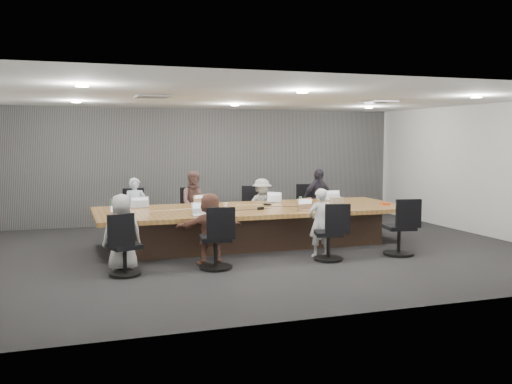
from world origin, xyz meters
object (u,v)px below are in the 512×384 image
object	(u,v)px
chair_1	(192,216)
bottle_green_left	(112,205)
chair_0	(134,218)
chair_4	(125,251)
laptop_4	(119,219)
chair_3	(311,210)
chair_5	(216,243)
person_0	(135,209)
snack_packet	(385,204)
laptop_5	(202,215)
canvas_bag	(337,200)
laptop_3	(329,199)
person_6	(320,223)
chair_7	(399,232)
person_3	(318,199)
chair_6	(328,238)
conference_table	(254,225)
bottle_clear	(210,201)
bottle_green_right	(300,202)
laptop_6	(307,210)
chair_2	(257,213)
laptop_1	(201,204)
laptop_2	(270,202)
person_2	(262,206)
person_1	(195,204)
laptop_0	(139,207)
mug_brown	(115,213)
person_5	(210,229)

from	to	relation	value
chair_1	bottle_green_left	bearing A→B (deg)	37.90
chair_0	chair_4	size ratio (longest dim) A/B	1.10
chair_1	laptop_4	bearing A→B (deg)	52.70
chair_3	laptop_4	bearing A→B (deg)	44.50
chair_3	chair_5	bearing A→B (deg)	62.83
chair_5	laptop_4	world-z (taller)	chair_5
person_0	snack_packet	distance (m)	5.07
laptop_5	canvas_bag	world-z (taller)	canvas_bag
laptop_3	person_6	size ratio (longest dim) A/B	0.29
chair_7	person_3	world-z (taller)	person_3
chair_3	canvas_bag	xyz separation A→B (m)	(-0.16, -1.61, 0.40)
chair_3	chair_6	size ratio (longest dim) A/B	1.03
laptop_3	chair_3	bearing A→B (deg)	-89.27
conference_table	person_0	size ratio (longest dim) A/B	4.72
bottle_clear	laptop_3	bearing A→B (deg)	11.30
bottle_green_right	person_3	bearing A→B (deg)	55.84
chair_3	person_6	size ratio (longest dim) A/B	0.67
laptop_6	snack_packet	distance (m)	1.94
chair_4	bottle_green_left	distance (m)	1.97
chair_1	bottle_clear	distance (m)	1.53
chair_2	laptop_1	bearing A→B (deg)	48.79
bottle_green_left	laptop_2	bearing A→B (deg)	10.31
chair_7	person_2	xyz separation A→B (m)	(-1.52, 3.05, 0.18)
laptop_3	laptop_5	world-z (taller)	same
person_0	person_1	distance (m)	1.25
chair_1	laptop_0	world-z (taller)	chair_1
laptop_4	conference_table	bearing A→B (deg)	4.84
laptop_4	chair_2	bearing A→B (deg)	25.45
laptop_1	mug_brown	size ratio (longest dim) A/B	3.40
chair_0	person_0	world-z (taller)	person_0
laptop_1	laptop_2	distance (m)	1.48
laptop_5	laptop_1	bearing A→B (deg)	70.23
chair_4	person_5	xyz separation A→B (m)	(1.41, 0.35, 0.22)
person_1	bottle_green_right	xyz separation A→B (m)	(1.67, -1.71, 0.16)
chair_7	canvas_bag	distance (m)	1.86
chair_2	laptop_5	size ratio (longest dim) A/B	2.28
bottle_green_left	chair_2	bearing A→B (deg)	24.55
person_0	laptop_3	xyz separation A→B (m)	(4.08, -0.55, 0.11)
laptop_4	mug_brown	bearing A→B (deg)	80.51
chair_1	chair_6	bearing A→B (deg)	113.44
person_3	bottle_green_right	world-z (taller)	person_3
laptop_6	bottle_green_right	bearing A→B (deg)	74.26
chair_2	person_2	size ratio (longest dim) A/B	0.66
canvas_bag	conference_table	bearing A→B (deg)	-177.17
conference_table	person_5	xyz separation A→B (m)	(-1.22, -1.35, 0.19)
laptop_0	person_5	distance (m)	2.33
bottle_green_right	chair_4	bearing A→B (deg)	-158.69
chair_3	bottle_clear	distance (m)	3.17
chair_0	laptop_1	size ratio (longest dim) A/B	2.47
chair_6	bottle_green_right	xyz separation A→B (m)	(0.06, 1.34, 0.46)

